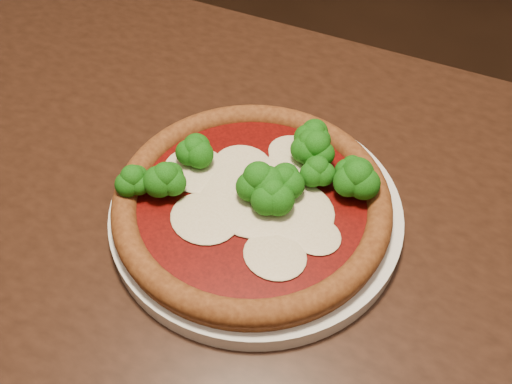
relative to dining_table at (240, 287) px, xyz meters
The scene contains 3 objects.
dining_table is the anchor object (origin of this frame).
plate 0.12m from the dining_table, 71.98° to the left, with size 0.29×0.29×0.02m, color silver.
pizza 0.15m from the dining_table, 73.43° to the left, with size 0.27×0.27×0.06m.
Camera 1 is at (0.04, -0.29, 1.20)m, focal length 40.00 mm.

